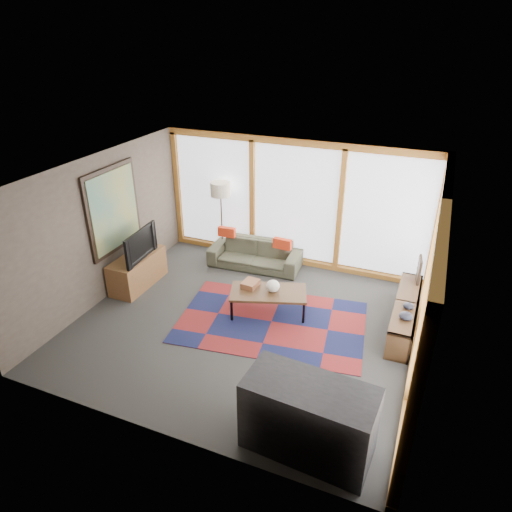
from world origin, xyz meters
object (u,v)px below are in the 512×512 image
at_px(coffee_table, 268,302).
at_px(bookshelf, 405,314).
at_px(tv_console, 138,271).
at_px(sofa, 255,254).
at_px(floor_lamp, 222,220).
at_px(bar_counter, 309,418).
at_px(television, 136,244).

distance_m(coffee_table, bookshelf, 2.28).
height_order(coffee_table, bookshelf, bookshelf).
distance_m(coffee_table, tv_console, 2.65).
bearing_deg(sofa, floor_lamp, 161.83).
bearing_deg(tv_console, bar_counter, -30.65).
relative_size(floor_lamp, tv_console, 1.34).
relative_size(tv_console, bar_counter, 0.83).
height_order(sofa, tv_console, tv_console).
distance_m(floor_lamp, television, 2.00).
relative_size(sofa, floor_lamp, 1.14).
bearing_deg(television, sofa, -51.13).
xyz_separation_m(tv_console, television, (0.09, -0.05, 0.60)).
height_order(tv_console, television, television).
relative_size(bookshelf, bar_counter, 1.32).
xyz_separation_m(floor_lamp, television, (-0.85, -1.81, 0.08)).
xyz_separation_m(sofa, bookshelf, (3.09, -1.01, -0.03)).
bearing_deg(bookshelf, bar_counter, -104.83).
bearing_deg(bookshelf, television, -173.04).
relative_size(coffee_table, bar_counter, 0.86).
bearing_deg(coffee_table, floor_lamp, 135.10).
relative_size(floor_lamp, television, 1.63).
xyz_separation_m(coffee_table, bookshelf, (2.23, 0.48, 0.03)).
distance_m(floor_lamp, coffee_table, 2.49).
xyz_separation_m(coffee_table, tv_console, (-2.65, -0.06, 0.09)).
relative_size(coffee_table, television, 1.28).
distance_m(sofa, floor_lamp, 1.04).
bearing_deg(television, bar_counter, -124.98).
xyz_separation_m(sofa, tv_console, (-1.78, -1.54, 0.03)).
relative_size(sofa, bookshelf, 0.95).
relative_size(bookshelf, television, 1.95).
bearing_deg(bookshelf, sofa, 161.96).
xyz_separation_m(sofa, bar_counter, (2.31, -3.97, 0.20)).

